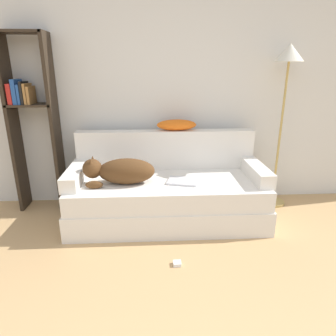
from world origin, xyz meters
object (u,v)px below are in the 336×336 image
Objects in this scene: dog at (120,171)px; power_adapter at (177,263)px; couch at (167,200)px; throw_pillow at (177,125)px; bookshelf at (31,115)px; laptop at (183,181)px; floor_lamp at (287,76)px.

dog reaches higher than power_adapter.
power_adapter is at bearing -87.37° from couch.
couch is at bearing 92.63° from power_adapter.
dog reaches higher than couch.
throw_pillow is 1.51m from bookshelf.
laptop is 0.79× the size of throw_pillow.
power_adapter is at bearing -54.52° from dog.
couch is 0.29m from laptop.
laptop is (0.14, -0.08, 0.23)m from couch.
laptop is 0.65m from throw_pillow.
dog is 1.01m from power_adapter.
dog is 0.61m from laptop.
throw_pillow is at bearing 177.74° from floor_lamp.
bookshelf reaches higher than power_adapter.
throw_pillow is at bearing 108.31° from laptop.
laptop is at bearing -159.56° from floor_lamp.
floor_lamp is 27.25× the size of power_adapter.
dog is at bearing 125.48° from power_adapter.
power_adapter is at bearing -94.09° from throw_pillow.
floor_lamp is at bearing 35.45° from laptop.
couch is 0.80m from power_adapter.
laptop is at bearing -86.70° from throw_pillow.
floor_lamp reaches higher than laptop.
floor_lamp is at bearing 13.71° from dog.
bookshelf is at bearing 177.76° from laptop.
dog is 1.61× the size of throw_pillow.
laptop is at bearing 0.44° from dog.
dog is 10.72× the size of power_adapter.
laptop is 1.51m from floor_lamp.
throw_pillow is (0.57, 0.46, 0.35)m from dog.
laptop is at bearing -30.60° from couch.
couch is at bearing -15.72° from bookshelf.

